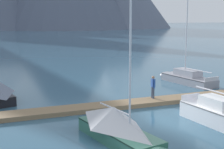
{
  "coord_description": "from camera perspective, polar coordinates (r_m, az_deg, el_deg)",
  "views": [
    {
      "loc": [
        -10.26,
        -16.34,
        6.22
      ],
      "look_at": [
        0.0,
        6.0,
        2.0
      ],
      "focal_mm": 52.88,
      "sensor_mm": 36.0,
      "label": 1
    }
  ],
  "objects": [
    {
      "name": "dock",
      "position": [
        23.58,
        2.04,
        -5.2
      ],
      "size": [
        23.72,
        3.03,
        0.3
      ],
      "color": "#846B4C",
      "rests_on": "ground"
    },
    {
      "name": "ground_plane",
      "position": [
        20.28,
        7.17,
        -8.2
      ],
      "size": [
        700.0,
        700.0,
        0.0
      ],
      "primitive_type": "plane",
      "color": "#335B75"
    },
    {
      "name": "person_on_dock",
      "position": [
        24.72,
        7.1,
        -1.91
      ],
      "size": [
        0.29,
        0.58,
        1.69
      ],
      "color": "#384256",
      "rests_on": "dock"
    },
    {
      "name": "sailboat_second_berth",
      "position": [
        16.73,
        1.38,
        -9.14
      ],
      "size": [
        2.59,
        7.06,
        7.21
      ],
      "color": "#336B56",
      "rests_on": "ground"
    },
    {
      "name": "sailboat_mid_dock_port",
      "position": [
        20.41,
        18.08,
        -6.58
      ],
      "size": [
        1.86,
        5.41,
        7.77
      ],
      "color": "white",
      "rests_on": "ground"
    },
    {
      "name": "sailboat_mid_dock_starboard",
      "position": [
        32.76,
        12.65,
        -0.51
      ],
      "size": [
        2.46,
        6.94,
        8.67
      ],
      "color": "#93939E",
      "rests_on": "ground"
    }
  ]
}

